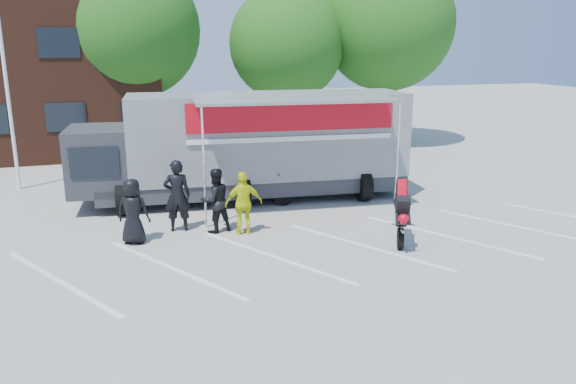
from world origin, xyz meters
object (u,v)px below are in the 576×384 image
spectator_leather_b (177,196)px  spectator_hivis (244,203)px  tree_left (132,30)px  spectator_leather_a (133,211)px  tree_mid (287,44)px  stunt_bike_rider (398,241)px  parked_motorcycle (259,207)px  flagpole (10,41)px  tree_right (388,24)px  spectator_leather_c (215,200)px  transporter_truck (254,198)px

spectator_leather_b → spectator_hivis: bearing=161.6°
tree_left → spectator_leather_a: tree_left is taller
tree_mid → stunt_bike_rider: size_ratio=4.20×
parked_motorcycle → spectator_hivis: (-1.05, -2.39, 0.85)m
flagpole → tree_left: size_ratio=0.93×
flagpole → tree_right: bearing=15.5°
spectator_hivis → tree_right: bearing=-129.5°
stunt_bike_rider → spectator_leather_c: size_ratio=1.04×
spectator_leather_b → spectator_leather_c: 1.05m
flagpole → stunt_bike_rider: 14.20m
tree_right → tree_left: bearing=172.9°
tree_left → spectator_hivis: (1.92, -13.13, -4.71)m
tree_mid → spectator_leather_c: tree_mid is taller
transporter_truck → spectator_hivis: (-1.16, -3.40, 0.85)m
transporter_truck → spectator_leather_b: size_ratio=5.46×
stunt_bike_rider → tree_right: bearing=88.3°
tree_right → parked_motorcycle: tree_right is taller
flagpole → spectator_leather_c: bearing=-50.8°
stunt_bike_rider → spectator_leather_c: (-4.35, 2.19, 0.88)m
transporter_truck → spectator_leather_a: (-4.00, -3.24, 0.84)m
tree_mid → stunt_bike_rider: (-1.41, -13.91, -4.94)m
spectator_leather_a → stunt_bike_rider: bearing=-173.4°
tree_left → spectator_leather_b: (0.28, -12.31, -4.58)m
flagpole → tree_mid: size_ratio=1.04×
parked_motorcycle → spectator_leather_a: 4.57m
tree_left → tree_right: size_ratio=0.95×
stunt_bike_rider → spectator_leather_a: (-6.51, 1.94, 0.84)m
tree_mid → transporter_truck: tree_mid is taller
spectator_leather_c → flagpole: bearing=-66.0°
tree_right → spectator_leather_b: size_ratio=4.62×
spectator_leather_b → spectator_hivis: spectator_leather_b is taller
spectator_leather_b → spectator_hivis: 1.84m
transporter_truck → parked_motorcycle: transporter_truck is taller
tree_right → spectator_hivis: 16.19m
tree_mid → spectator_leather_c: size_ratio=4.38×
flagpole → tree_mid: bearing=24.0°
tree_mid → spectator_hivis: bearing=-112.7°
parked_motorcycle → spectator_leather_b: spectator_leather_b is taller
transporter_truck → spectator_hivis: size_ratio=6.32×
flagpole → spectator_leather_b: 8.77m
spectator_leather_a → spectator_leather_b: spectator_leather_b is taller
spectator_leather_a → flagpole: bearing=-41.2°
spectator_leather_c → tree_mid: bearing=-131.4°
tree_right → spectator_hivis: bearing=-130.9°
flagpole → tree_left: bearing=54.7°
tree_mid → spectator_leather_a: 14.93m
tree_mid → spectator_leather_a: tree_mid is taller
flagpole → spectator_leather_b: flagpole is taller
tree_mid → tree_right: size_ratio=0.84×
tree_left → stunt_bike_rider: tree_left is taller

